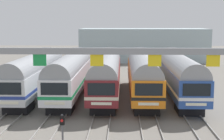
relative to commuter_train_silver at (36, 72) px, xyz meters
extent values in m
plane|color=slate|center=(7.83, 0.00, -2.69)|extent=(160.00, 160.00, 0.00)
cube|color=gray|center=(-0.72, 17.00, -2.61)|extent=(0.07, 70.00, 0.15)
cube|color=gray|center=(0.72, 17.00, -2.61)|extent=(0.07, 70.00, 0.15)
cube|color=gray|center=(3.20, 17.00, -2.61)|extent=(0.07, 70.00, 0.15)
cube|color=gray|center=(4.63, 17.00, -2.61)|extent=(0.07, 70.00, 0.15)
cube|color=gray|center=(7.12, 17.00, -2.61)|extent=(0.07, 70.00, 0.15)
cube|color=gray|center=(8.55, 17.00, -2.61)|extent=(0.07, 70.00, 0.15)
cube|color=gray|center=(11.03, 17.00, -2.61)|extent=(0.07, 70.00, 0.15)
cube|color=gray|center=(12.47, 17.00, -2.61)|extent=(0.07, 70.00, 0.15)
cube|color=gray|center=(14.95, 17.00, -2.61)|extent=(0.07, 70.00, 0.15)
cube|color=gray|center=(16.39, 17.00, -2.61)|extent=(0.07, 70.00, 0.15)
cube|color=silver|center=(0.00, 0.00, -0.46)|extent=(2.85, 18.00, 2.35)
cube|color=navy|center=(0.00, 0.00, -0.82)|extent=(2.88, 18.02, 0.28)
cylinder|color=gray|center=(0.00, 0.00, 0.71)|extent=(2.74, 17.64, 2.74)
cube|color=black|center=(0.00, -9.02, 0.01)|extent=(2.28, 0.06, 1.03)
cube|color=silver|center=(0.00, -9.02, -1.21)|extent=(1.71, 0.05, 0.24)
cube|color=black|center=(0.00, -6.30, -2.16)|extent=(2.28, 2.60, 1.05)
cube|color=black|center=(0.00, 6.30, -2.16)|extent=(2.28, 2.60, 1.05)
cube|color=#4C4C51|center=(0.00, 5.04, 2.26)|extent=(1.10, 1.10, 0.20)
cube|color=white|center=(3.92, 0.00, -0.46)|extent=(2.85, 18.00, 2.35)
cube|color=#198C4C|center=(3.92, 0.00, -0.82)|extent=(2.88, 18.02, 0.28)
cylinder|color=gray|center=(3.92, 0.00, 0.71)|extent=(2.74, 17.64, 2.74)
cube|color=black|center=(3.92, -9.02, 0.01)|extent=(2.28, 0.06, 1.03)
cube|color=silver|center=(3.92, -9.02, -1.21)|extent=(1.71, 0.05, 0.24)
cube|color=black|center=(3.92, -6.30, -2.16)|extent=(2.28, 2.60, 1.05)
cube|color=black|center=(3.92, 6.30, -2.16)|extent=(2.28, 2.60, 1.05)
cube|color=#4C4C51|center=(3.92, 5.04, 2.26)|extent=(1.10, 1.10, 0.20)
cube|color=maroon|center=(7.83, 0.00, -0.46)|extent=(2.85, 18.00, 2.35)
cube|color=beige|center=(7.83, 0.00, -0.82)|extent=(2.88, 18.02, 0.28)
cylinder|color=gray|center=(7.83, 0.00, 0.71)|extent=(2.74, 17.64, 2.74)
cube|color=black|center=(7.83, -9.02, 0.01)|extent=(2.28, 0.06, 1.03)
cube|color=silver|center=(7.83, -9.02, -1.21)|extent=(1.71, 0.05, 0.24)
cube|color=black|center=(7.83, -6.30, -2.16)|extent=(2.28, 2.60, 1.05)
cube|color=black|center=(7.83, 6.30, -2.16)|extent=(2.28, 2.60, 1.05)
cube|color=#4C4C51|center=(7.83, 5.04, 2.26)|extent=(1.10, 1.10, 0.20)
cube|color=orange|center=(11.75, 0.00, -0.46)|extent=(2.85, 18.00, 2.35)
cube|color=black|center=(11.75, 0.00, -0.82)|extent=(2.88, 18.02, 0.28)
cylinder|color=gray|center=(11.75, 0.00, 0.71)|extent=(2.74, 17.64, 2.74)
cube|color=black|center=(11.75, -9.02, 0.01)|extent=(2.28, 0.06, 1.03)
cube|color=silver|center=(11.75, -9.02, -1.21)|extent=(1.71, 0.05, 0.24)
cube|color=black|center=(11.75, -6.30, -2.16)|extent=(2.28, 2.60, 1.05)
cube|color=black|center=(11.75, 6.30, -2.16)|extent=(2.28, 2.60, 1.05)
cube|color=#4C4C51|center=(11.75, 5.04, 2.26)|extent=(1.10, 1.10, 0.20)
cube|color=#284C9E|center=(15.67, 0.00, -0.46)|extent=(2.85, 18.00, 2.35)
cube|color=white|center=(15.67, 0.00, -0.82)|extent=(2.88, 18.02, 0.28)
cylinder|color=gray|center=(15.67, 0.00, 0.71)|extent=(2.74, 17.64, 2.74)
cube|color=black|center=(15.67, -9.02, 0.01)|extent=(2.28, 0.06, 1.03)
cube|color=silver|center=(15.67, -9.02, -1.21)|extent=(1.71, 0.05, 0.24)
cube|color=black|center=(15.67, -6.30, -2.16)|extent=(2.28, 2.60, 1.05)
cube|color=black|center=(15.67, 6.30, -2.16)|extent=(2.28, 2.60, 1.05)
cube|color=#4C4C51|center=(15.67, 5.04, 2.26)|extent=(1.10, 1.10, 0.20)
cube|color=gray|center=(7.83, -13.50, 3.56)|extent=(20.47, 0.32, 0.44)
cube|color=#198C3F|center=(3.92, -13.50, 2.94)|extent=(0.90, 0.08, 0.80)
cube|color=yellow|center=(7.83, -13.50, 2.94)|extent=(0.90, 0.08, 0.80)
cube|color=yellow|center=(11.75, -13.50, 2.94)|extent=(0.90, 0.08, 0.80)
cube|color=yellow|center=(15.67, -13.50, 2.94)|extent=(0.90, 0.08, 0.80)
cylinder|color=#59595E|center=(5.88, -16.16, -1.41)|extent=(0.12, 0.12, 2.56)
cube|color=black|center=(5.88, -16.16, -0.47)|extent=(0.28, 0.24, 0.60)
sphere|color=red|center=(5.88, -16.30, -0.47)|extent=(0.18, 0.18, 0.18)
cube|color=#9EB2B7|center=(13.99, 34.71, 0.73)|extent=(26.33, 10.00, 6.83)
camera|label=1|loc=(9.57, -35.71, 5.51)|focal=52.90mm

